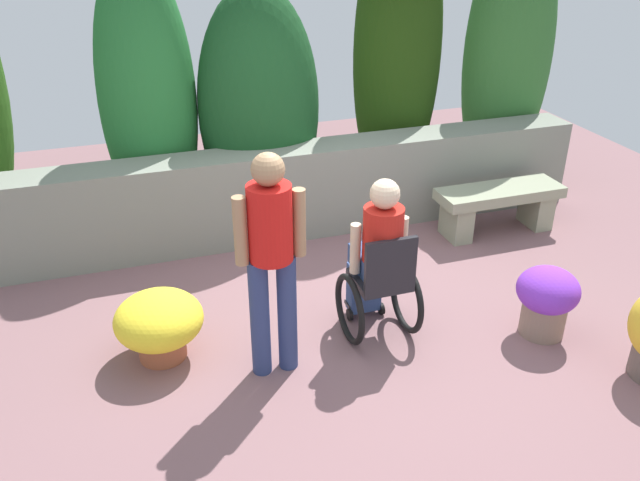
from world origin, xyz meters
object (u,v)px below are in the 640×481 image
flower_pot_purple_near (159,323)px  flower_pot_red_accent (547,298)px  person_in_wheelchair (378,264)px  person_standing_companion (271,252)px  stone_bench (499,203)px

flower_pot_purple_near → flower_pot_red_accent: size_ratio=1.14×
person_in_wheelchair → flower_pot_red_accent: person_in_wheelchair is taller
person_standing_companion → flower_pot_purple_near: 1.10m
person_standing_companion → flower_pot_red_accent: bearing=-21.9°
flower_pot_purple_near → person_in_wheelchair: bearing=-7.3°
stone_bench → flower_pot_purple_near: size_ratio=1.98×
person_standing_companion → stone_bench: bearing=12.4°
flower_pot_red_accent → person_in_wheelchair: bearing=160.7°
stone_bench → person_in_wheelchair: 2.27m
person_in_wheelchair → person_standing_companion: 0.97m
flower_pot_red_accent → person_standing_companion: bearing=173.6°
person_in_wheelchair → flower_pot_purple_near: size_ratio=2.02×
stone_bench → flower_pot_red_accent: size_ratio=2.26×
person_in_wheelchair → stone_bench: bearing=29.4°
person_standing_companion → flower_pot_red_accent: (2.12, -0.24, -0.65)m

